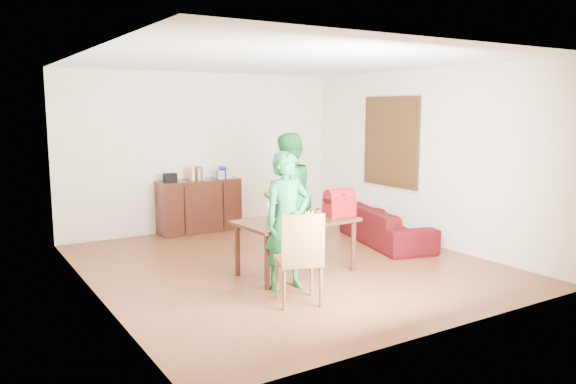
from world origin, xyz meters
TOP-DOWN VIEW (x-y plane):
  - room at (0.01, 0.13)m, footprint 5.20×5.70m
  - table at (-0.11, -0.42)m, footprint 1.55×0.93m
  - chair at (-0.70, -1.39)m, footprint 0.58×0.57m
  - person_near at (-0.53, -0.87)m, footprint 0.60×0.40m
  - person_far at (0.19, 0.28)m, footprint 1.02×0.90m
  - laptop at (-0.29, -0.49)m, footprint 0.35×0.25m
  - bananas at (-0.14, -0.77)m, footprint 0.20×0.16m
  - bottle at (-0.05, -0.81)m, footprint 0.09×0.09m
  - red_bag at (0.49, -0.52)m, footprint 0.39×0.23m
  - sofa at (1.95, 0.20)m, footprint 1.21×2.06m

SIDE VIEW (x-z plane):
  - sofa at x=1.95m, z-range 0.00..0.56m
  - chair at x=-0.70m, z-range -0.21..0.81m
  - table at x=-0.11m, z-range 0.27..0.97m
  - bananas at x=-0.14m, z-range 0.70..0.77m
  - laptop at x=-0.29m, z-range 0.63..0.86m
  - bottle at x=-0.05m, z-range 0.70..0.90m
  - person_near at x=-0.53m, z-range 0.00..1.61m
  - red_bag at x=0.49m, z-range 0.70..0.99m
  - person_far at x=0.19m, z-range 0.00..1.76m
  - room at x=0.01m, z-range -0.14..2.76m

